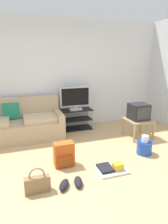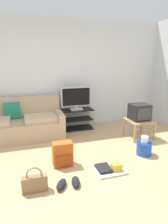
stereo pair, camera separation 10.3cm
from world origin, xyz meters
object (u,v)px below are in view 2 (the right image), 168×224
(flat_tv, at_px, (76,99))
(sneakers_pair, at_px, (69,183))
(tv_stand, at_px, (76,119))
(couch, at_px, (18,124))
(side_table, at_px, (139,122))
(backpack, at_px, (63,154))
(floor_tray, at_px, (110,169))
(cleaning_bucket, at_px, (144,147))
(handbag, at_px, (35,183))
(crt_tv, at_px, (139,112))

(flat_tv, relative_size, sneakers_pair, 1.82)
(tv_stand, height_order, flat_tv, flat_tv)
(couch, height_order, sneakers_pair, couch)
(side_table, relative_size, backpack, 1.31)
(side_table, relative_size, sneakers_pair, 1.32)
(couch, distance_m, sneakers_pair, 2.25)
(backpack, relative_size, floor_tray, 0.85)
(cleaning_bucket, distance_m, sneakers_pair, 1.67)
(flat_tv, bearing_deg, couch, -174.89)
(couch, relative_size, cleaning_bucket, 5.44)
(handbag, bearing_deg, crt_tv, 28.00)
(sneakers_pair, bearing_deg, tv_stand, 72.10)
(flat_tv, relative_size, handbag, 2.05)
(tv_stand, bearing_deg, flat_tv, -90.00)
(side_table, xyz_separation_m, cleaning_bucket, (-0.35, -0.76, -0.21))
(cleaning_bucket, xyz_separation_m, floor_tray, (-0.86, -0.35, -0.11))
(tv_stand, xyz_separation_m, cleaning_bucket, (0.85, -1.76, -0.10))
(side_table, height_order, sneakers_pair, side_table)
(sneakers_pair, bearing_deg, couch, 107.48)
(couch, distance_m, floor_tray, 2.42)
(side_table, bearing_deg, tv_stand, 140.34)
(sneakers_pair, bearing_deg, side_table, 33.64)
(couch, height_order, tv_stand, couch)
(couch, relative_size, handbag, 5.47)
(crt_tv, height_order, handbag, crt_tv)
(couch, xyz_separation_m, floor_tray, (1.40, -1.96, -0.28))
(backpack, bearing_deg, side_table, 29.09)
(cleaning_bucket, xyz_separation_m, sneakers_pair, (-1.58, -0.53, -0.10))
(backpack, distance_m, cleaning_bucket, 1.54)
(couch, bearing_deg, flat_tv, 5.11)
(flat_tv, distance_m, floor_tray, 2.21)
(flat_tv, height_order, sneakers_pair, flat_tv)
(side_table, xyz_separation_m, backpack, (-1.89, -0.69, -0.16))
(couch, relative_size, crt_tv, 4.97)
(tv_stand, distance_m, floor_tray, 2.12)
(tv_stand, bearing_deg, side_table, -39.66)
(floor_tray, bearing_deg, crt_tv, 42.91)
(tv_stand, xyz_separation_m, crt_tv, (1.20, -0.98, 0.35))
(cleaning_bucket, bearing_deg, side_table, 65.13)
(couch, relative_size, backpack, 4.84)
(side_table, height_order, floor_tray, side_table)
(cleaning_bucket, relative_size, sneakers_pair, 0.89)
(tv_stand, distance_m, sneakers_pair, 2.41)
(flat_tv, relative_size, floor_tray, 1.53)
(side_table, relative_size, crt_tv, 1.35)
(flat_tv, distance_m, handbag, 2.62)
(flat_tv, xyz_separation_m, side_table, (1.20, -0.97, -0.43))
(tv_stand, bearing_deg, floor_tray, -90.36)
(tv_stand, bearing_deg, handbag, -118.09)
(handbag, relative_size, floor_tray, 0.75)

